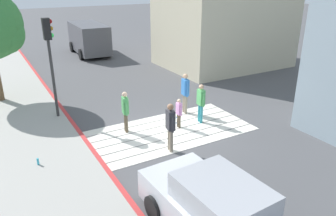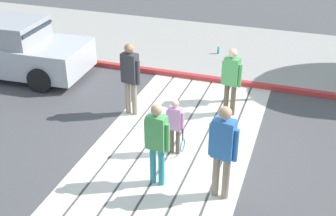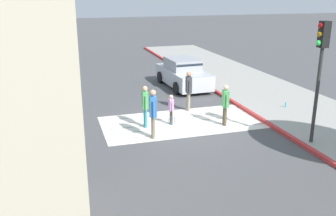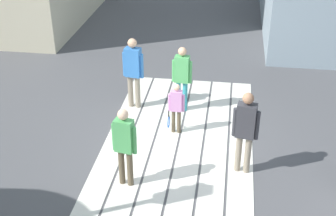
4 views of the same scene
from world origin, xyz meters
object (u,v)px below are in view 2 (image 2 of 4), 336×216
Objects in this scene: car_parked_near_curb at (11,49)px; water_bottle at (218,50)px; pedestrian_adult_lead at (157,139)px; pedestrian_teen_behind at (223,147)px; pedestrian_adult_trailing at (130,74)px; pedestrian_child_with_racket at (175,124)px; pedestrian_adult_side at (231,77)px.

car_parked_near_curb is 6.13m from water_bottle.
pedestrian_teen_behind is at bearing 90.35° from pedestrian_adult_lead.
pedestrian_adult_lead is at bearing 32.78° from pedestrian_adult_trailing.
pedestrian_adult_trailing is at bearing -147.22° from pedestrian_adult_lead.
pedestrian_child_with_racket is (-1.05, -1.18, -0.37)m from pedestrian_teen_behind.
pedestrian_adult_side is 2.14m from pedestrian_child_with_racket.
pedestrian_adult_side is 0.91× the size of pedestrian_teen_behind.
pedestrian_adult_side is at bearing 166.93° from pedestrian_adult_lead.
car_parked_near_curb is 2.46× the size of pedestrian_adult_trailing.
pedestrian_teen_behind reaches higher than pedestrian_child_with_racket.
pedestrian_adult_trailing is (-2.33, -1.50, 0.06)m from pedestrian_adult_lead.
pedestrian_adult_trailing is (4.24, -1.14, 0.80)m from water_bottle.
pedestrian_adult_side is (-3.06, 0.71, -0.00)m from pedestrian_adult_lead.
pedestrian_adult_side is (-0.73, 2.21, -0.07)m from pedestrian_adult_trailing.
pedestrian_adult_side is at bearing 160.67° from pedestrian_child_with_racket.
water_bottle is 0.12× the size of pedestrian_teen_behind.
pedestrian_adult_trailing is at bearing -71.69° from pedestrian_adult_side.
water_bottle is 0.18× the size of pedestrian_child_with_racket.
pedestrian_adult_trailing reaches higher than pedestrian_adult_side.
pedestrian_adult_lead is 1.35× the size of pedestrian_child_with_racket.
car_parked_near_curb reaches higher than water_bottle.
pedestrian_adult_trailing is at bearing -130.83° from pedestrian_teen_behind.
pedestrian_teen_behind is 1.48× the size of pedestrian_child_with_racket.
pedestrian_adult_lead is (6.57, 0.36, 0.74)m from water_bottle.
water_bottle is 4.46m from pedestrian_adult_trailing.
car_parked_near_curb is 3.55× the size of pedestrian_child_with_racket.
pedestrian_adult_side is (3.51, 1.08, 0.74)m from water_bottle.
pedestrian_adult_lead reaches higher than pedestrian_adult_side.
pedestrian_adult_side reaches higher than car_parked_near_curb.
pedestrian_child_with_racket is at bearing 179.59° from pedestrian_adult_lead.
pedestrian_child_with_racket is (-1.06, 0.01, -0.28)m from pedestrian_adult_lead.
pedestrian_teen_behind is (3.06, 0.48, 0.10)m from pedestrian_adult_side.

